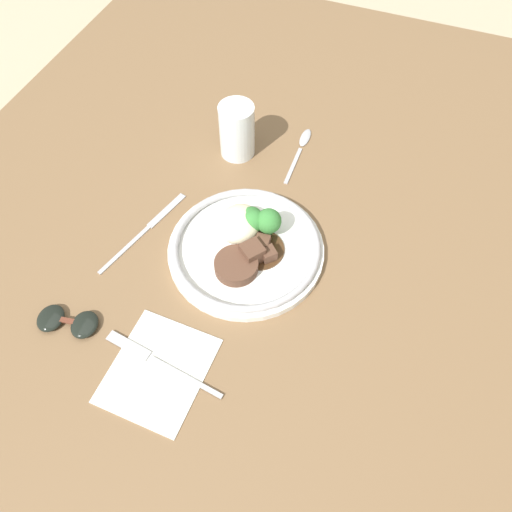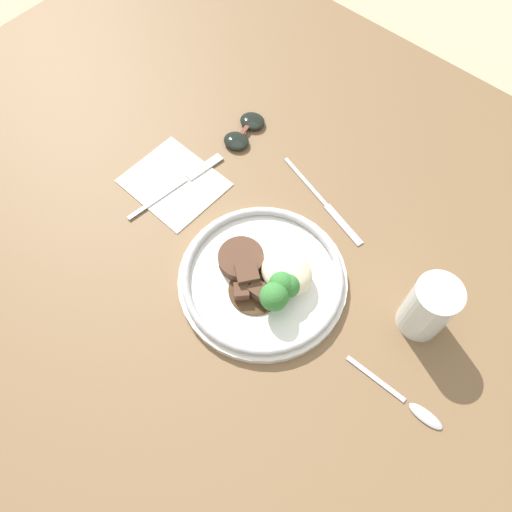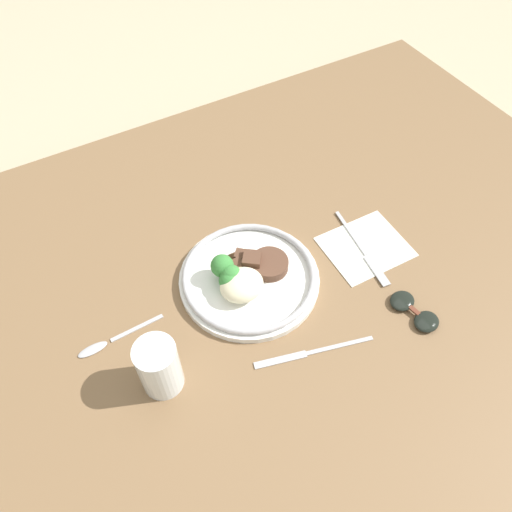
% 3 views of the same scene
% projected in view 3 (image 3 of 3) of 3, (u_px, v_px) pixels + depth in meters
% --- Properties ---
extents(ground_plane, '(8.00, 8.00, 0.00)m').
position_uv_depth(ground_plane, '(260.00, 311.00, 0.92)').
color(ground_plane, tan).
extents(dining_table, '(1.57, 1.11, 0.05)m').
position_uv_depth(dining_table, '(260.00, 304.00, 0.90)').
color(dining_table, brown).
rests_on(dining_table, ground).
extents(napkin, '(0.16, 0.13, 0.00)m').
position_uv_depth(napkin, '(364.00, 245.00, 0.96)').
color(napkin, silver).
rests_on(napkin, dining_table).
extents(plate, '(0.25, 0.25, 0.07)m').
position_uv_depth(plate, '(247.00, 277.00, 0.89)').
color(plate, white).
rests_on(plate, dining_table).
extents(juice_glass, '(0.06, 0.06, 0.10)m').
position_uv_depth(juice_glass, '(160.00, 368.00, 0.75)').
color(juice_glass, yellow).
rests_on(juice_glass, dining_table).
extents(fork, '(0.04, 0.19, 0.00)m').
position_uv_depth(fork, '(366.00, 254.00, 0.94)').
color(fork, '#ADADB2').
rests_on(fork, napkin).
extents(knife, '(0.20, 0.06, 0.00)m').
position_uv_depth(knife, '(310.00, 353.00, 0.82)').
color(knife, '#ADADB2').
rests_on(knife, dining_table).
extents(spoon, '(0.15, 0.02, 0.01)m').
position_uv_depth(spoon, '(104.00, 344.00, 0.83)').
color(spoon, '#ADADB2').
rests_on(spoon, dining_table).
extents(sunglasses, '(0.06, 0.10, 0.01)m').
position_uv_depth(sunglasses, '(414.00, 311.00, 0.86)').
color(sunglasses, black).
rests_on(sunglasses, dining_table).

